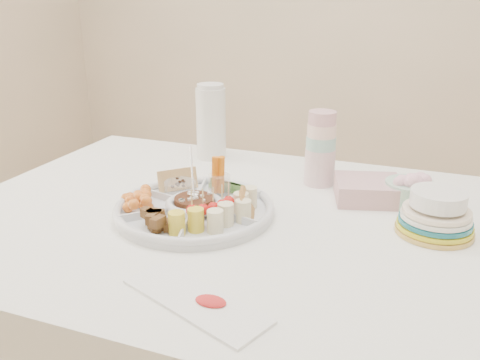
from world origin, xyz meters
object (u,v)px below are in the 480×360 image
at_px(party_tray, 194,206).
at_px(plate_stack, 437,211).
at_px(thermos, 211,121).
at_px(dining_table, 256,348).

relative_size(party_tray, plate_stack, 2.22).
bearing_deg(thermos, plate_stack, -25.47).
distance_m(party_tray, plate_stack, 0.56).
bearing_deg(plate_stack, thermos, 154.53).
bearing_deg(party_tray, dining_table, 13.28).
distance_m(dining_table, party_tray, 0.43).
height_order(party_tray, thermos, thermos).
xyz_separation_m(thermos, plate_stack, (0.69, -0.33, -0.07)).
bearing_deg(thermos, party_tray, -71.29).
height_order(dining_table, party_tray, party_tray).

